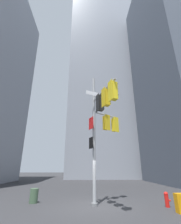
% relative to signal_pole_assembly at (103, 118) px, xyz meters
% --- Properties ---
extents(ground, '(120.00, 120.00, 0.00)m').
position_rel_signal_pole_assembly_xyz_m(ground, '(-0.56, 0.50, -5.11)').
color(ground, '#2D2D30').
extents(building_mid_block, '(16.23, 16.23, 49.23)m').
position_rel_signal_pole_assembly_xyz_m(building_mid_block, '(3.34, 27.89, 19.50)').
color(building_mid_block, '#9399A3').
rests_on(building_mid_block, ground).
extents(signal_pole_assembly, '(2.52, 4.57, 8.37)m').
position_rel_signal_pole_assembly_xyz_m(signal_pole_assembly, '(0.00, 0.00, 0.00)').
color(signal_pole_assembly, '#9EA0A3').
rests_on(signal_pole_assembly, ground).
extents(fire_hydrant, '(0.33, 0.23, 0.78)m').
position_rel_signal_pole_assembly_xyz_m(fire_hydrant, '(3.50, 0.08, -4.70)').
color(fire_hydrant, red).
rests_on(fire_hydrant, ground).
extents(newspaper_box, '(0.45, 0.36, 0.87)m').
position_rel_signal_pole_assembly_xyz_m(newspaper_box, '(3.57, -1.15, -4.67)').
color(newspaper_box, orange).
rests_on(newspaper_box, ground).
extents(trash_bin, '(0.50, 0.50, 0.83)m').
position_rel_signal_pole_assembly_xyz_m(trash_bin, '(-4.31, 1.42, -4.70)').
color(trash_bin, '#3F593F').
rests_on(trash_bin, ground).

